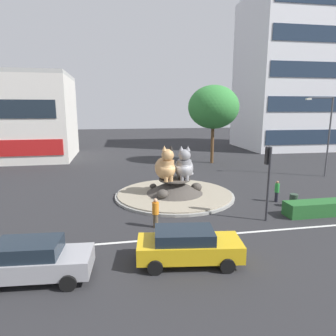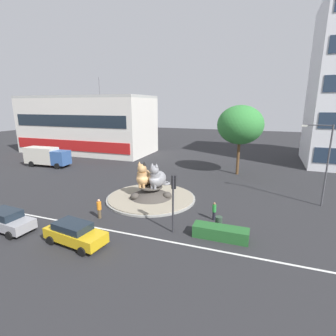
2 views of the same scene
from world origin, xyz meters
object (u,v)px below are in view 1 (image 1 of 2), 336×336
Objects in this scene: traffic_light_mast at (268,170)px; hatchback_near_shophouse at (33,260)px; sedan_on_far_lane at (188,245)px; cat_statue_calico at (166,167)px; office_tower at (299,75)px; cat_statue_grey at (184,166)px; streetlight_arm at (327,131)px; pedestrian_orange_shirt at (156,212)px; broadleaf_tree_behind_island at (213,107)px; pedestrian_green_shirt at (277,191)px; litter_bin at (294,200)px.

traffic_light_mast is 13.21m from hatchback_near_shophouse.
traffic_light_mast is at bearing 42.40° from sedan_on_far_lane.
office_tower is at bearing 123.70° from cat_statue_calico.
sedan_on_far_lane is at bearing 5.91° from hatchback_near_shophouse.
cat_statue_grey is at bearing 28.12° from traffic_light_mast.
streetlight_arm is 22.74m from sedan_on_far_lane.
office_tower is at bearing 133.02° from pedestrian_orange_shirt.
broadleaf_tree_behind_island is 2.11× the size of hatchback_near_shophouse.
office_tower is at bearing 50.07° from hatchback_near_shophouse.
office_tower is 2.59× the size of broadleaf_tree_behind_island.
pedestrian_green_shirt is 9.88m from pedestrian_orange_shirt.
hatchback_near_shophouse is (-23.90, -14.14, -3.74)m from streetlight_arm.
broadleaf_tree_behind_island is 17.07m from pedestrian_green_shirt.
hatchback_near_shophouse reaches higher than litter_bin.
broadleaf_tree_behind_island is at bearing 162.98° from cat_statue_grey.
traffic_light_mast is at bearing 52.77° from streetlight_arm.
sedan_on_far_lane is (-8.98, -23.17, -6.09)m from broadleaf_tree_behind_island.
streetlight_arm is (16.82, 4.12, 2.20)m from cat_statue_calico.
pedestrian_green_shirt is (6.34, -2.71, -1.52)m from cat_statue_grey.
broadleaf_tree_behind_island reaches higher than litter_bin.
hatchback_near_shophouse is at bearing -30.08° from cat_statue_grey.
sedan_on_far_lane is at bearing -127.22° from office_tower.
cat_statue_calico reaches higher than cat_statue_grey.
office_tower is at bearing 59.11° from sedan_on_far_lane.
sedan_on_far_lane is (-0.72, -9.86, -1.56)m from cat_statue_calico.
pedestrian_orange_shirt reaches higher than hatchback_near_shophouse.
pedestrian_green_shirt is (-19.56, -27.87, -11.53)m from office_tower.
sedan_on_far_lane is at bearing 120.16° from traffic_light_mast.
office_tower reaches higher than traffic_light_mast.
pedestrian_orange_shirt is at bearing -117.37° from broadleaf_tree_behind_island.
broadleaf_tree_behind_island reaches higher than pedestrian_orange_shirt.
broadleaf_tree_behind_island is 28.58m from hatchback_near_shophouse.
office_tower is 27.50× the size of litter_bin.
streetlight_arm is 21.17m from pedestrian_orange_shirt.
traffic_light_mast is 15.32m from streetlight_arm.
pedestrian_orange_shirt is at bearing -17.70° from cat_statue_grey.
cat_statue_grey is at bearing 27.09° from streetlight_arm.
cat_statue_grey is 16.03m from streetlight_arm.
broadleaf_tree_behind_island is 25.59m from sedan_on_far_lane.
pedestrian_orange_shirt is (-1.58, -5.69, -1.47)m from cat_statue_calico.
office_tower is 5.21× the size of sedan_on_far_lane.
pedestrian_orange_shirt is 0.38× the size of hatchback_near_shophouse.
office_tower reaches higher than streetlight_arm.
pedestrian_green_shirt is at bearing 30.82° from hatchback_near_shophouse.
broadleaf_tree_behind_island is (8.26, 13.32, 4.53)m from cat_statue_calico.
cat_statue_calico is 9.44m from litter_bin.
cat_statue_calico is at bearing 155.51° from litter_bin.
sedan_on_far_lane is at bearing -2.27° from cat_statue_grey.
broadleaf_tree_behind_island reaches higher than cat_statue_calico.
pedestrian_green_shirt is at bearing -44.09° from traffic_light_mast.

